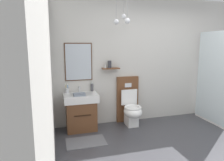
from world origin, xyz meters
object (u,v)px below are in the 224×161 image
soap_dispenser (92,87)px  folded_hand_towel (79,94)px  toothbrush_cup (67,90)px  shower_tray (219,102)px  vanity_sink_left (81,111)px  toilet (130,107)px

soap_dispenser → folded_hand_towel: (-0.30, -0.30, -0.06)m
toothbrush_cup → shower_tray: bearing=-9.2°
soap_dispenser → folded_hand_towel: 0.43m
folded_hand_towel → vanity_sink_left: bearing=73.7°
toilet → soap_dispenser: bearing=167.6°
toilet → folded_hand_towel: size_ratio=4.55×
vanity_sink_left → toothbrush_cup: bearing=147.5°
soap_dispenser → shower_tray: shower_tray is taller
toilet → toothbrush_cup: toilet is taller
soap_dispenser → toothbrush_cup: bearing=-178.9°
vanity_sink_left → shower_tray: size_ratio=0.37×
toothbrush_cup → shower_tray: size_ratio=0.10×
soap_dispenser → toilet: bearing=-12.4°
vanity_sink_left → toothbrush_cup: toothbrush_cup is taller
toilet → toothbrush_cup: bearing=172.9°
shower_tray → folded_hand_towel: bearing=175.7°
soap_dispenser → shower_tray: (2.74, -0.53, -0.38)m
toilet → toothbrush_cup: size_ratio=5.18×
vanity_sink_left → folded_hand_towel: bearing=-106.3°
toothbrush_cup → shower_tray: (3.24, -0.52, -0.35)m
shower_tray → soap_dispenser: bearing=169.0°
shower_tray → toilet: bearing=169.5°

